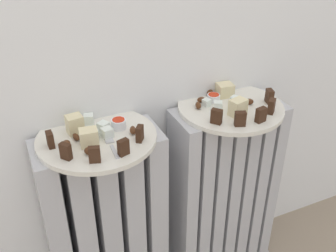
{
  "coord_description": "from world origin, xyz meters",
  "views": [
    {
      "loc": [
        -0.37,
        -0.54,
        1.13
      ],
      "look_at": [
        0.0,
        0.28,
        0.59
      ],
      "focal_mm": 42.73,
      "sensor_mm": 36.0,
      "label": 1
    }
  ],
  "objects": [
    {
      "name": "medjool_date_left_3",
      "position": [
        -0.24,
        0.28,
        0.62
      ],
      "size": [
        0.02,
        0.03,
        0.02
      ],
      "primitive_type": "ellipsoid",
      "rotation": [
        0.0,
        0.0,
        1.7
      ],
      "color": "#4C2814",
      "rests_on": "plate_left"
    },
    {
      "name": "medjool_date_right_3",
      "position": [
        0.12,
        0.33,
        0.62
      ],
      "size": [
        0.03,
        0.02,
        0.02
      ],
      "primitive_type": "ellipsoid",
      "rotation": [
        0.0,
        0.0,
        2.98
      ],
      "color": "#4C2814",
      "rests_on": "plate_right"
    },
    {
      "name": "turkish_delight_right_0",
      "position": [
        0.13,
        0.31,
        0.62
      ],
      "size": [
        0.02,
        0.02,
        0.02
      ],
      "primitive_type": "cube",
      "rotation": [
        0.0,
        0.0,
        0.3
      ],
      "color": "white",
      "rests_on": "plate_right"
    },
    {
      "name": "jam_bowl_left",
      "position": [
        -0.13,
        0.29,
        0.63
      ],
      "size": [
        0.04,
        0.04,
        0.03
      ],
      "color": "white",
      "rests_on": "plate_left"
    },
    {
      "name": "dark_cake_slice_left_1",
      "position": [
        -0.28,
        0.21,
        0.63
      ],
      "size": [
        0.03,
        0.03,
        0.04
      ],
      "primitive_type": "cube",
      "rotation": [
        0.0,
        0.0,
        -0.92
      ],
      "color": "#382114",
      "rests_on": "plate_left"
    },
    {
      "name": "radiator_right",
      "position": [
        0.19,
        0.28,
        0.3
      ],
      "size": [
        0.34,
        0.14,
        0.6
      ],
      "color": "#B2B2B7",
      "rests_on": "ground_plane"
    },
    {
      "name": "dark_cake_slice_right_1",
      "position": [
        0.15,
        0.18,
        0.63
      ],
      "size": [
        0.03,
        0.02,
        0.04
      ],
      "primitive_type": "cube",
      "rotation": [
        0.0,
        0.0,
        -0.35
      ],
      "color": "#382114",
      "rests_on": "plate_right"
    },
    {
      "name": "dark_cake_slice_right_2",
      "position": [
        0.21,
        0.17,
        0.63
      ],
      "size": [
        0.03,
        0.02,
        0.04
      ],
      "primitive_type": "cube",
      "rotation": [
        0.0,
        0.0,
        0.2
      ],
      "color": "#382114",
      "rests_on": "plate_right"
    },
    {
      "name": "dark_cake_slice_right_0",
      "position": [
        0.1,
        0.21,
        0.63
      ],
      "size": [
        0.03,
        0.03,
        0.04
      ],
      "primitive_type": "cube",
      "rotation": [
        0.0,
        0.0,
        -0.9
      ],
      "color": "#382114",
      "rests_on": "plate_right"
    },
    {
      "name": "medjool_date_right_2",
      "position": [
        0.1,
        0.3,
        0.62
      ],
      "size": [
        0.02,
        0.03,
        0.02
      ],
      "primitive_type": "ellipsoid",
      "rotation": [
        0.0,
        0.0,
        1.25
      ],
      "color": "#4C2814",
      "rests_on": "plate_right"
    },
    {
      "name": "dark_cake_slice_right_3",
      "position": [
        0.26,
        0.2,
        0.63
      ],
      "size": [
        0.03,
        0.03,
        0.04
      ],
      "primitive_type": "cube",
      "rotation": [
        0.0,
        0.0,
        0.75
      ],
      "color": "#382114",
      "rests_on": "plate_right"
    },
    {
      "name": "marble_cake_slice_right_1",
      "position": [
        0.18,
        0.23,
        0.64
      ],
      "size": [
        0.05,
        0.04,
        0.04
      ],
      "primitive_type": "cube",
      "rotation": [
        0.0,
        0.0,
        0.26
      ],
      "color": "beige",
      "rests_on": "plate_right"
    },
    {
      "name": "fork",
      "position": [
        -0.17,
        0.22,
        0.61
      ],
      "size": [
        0.02,
        0.09,
        0.0
      ],
      "color": "#B7B7BC",
      "rests_on": "plate_left"
    },
    {
      "name": "medjool_date_left_1",
      "position": [
        -0.11,
        0.25,
        0.62
      ],
      "size": [
        0.02,
        0.03,
        0.02
      ],
      "primitive_type": "ellipsoid",
      "rotation": [
        0.0,
        0.0,
        1.29
      ],
      "color": "#4C2814",
      "rests_on": "plate_left"
    },
    {
      "name": "radiator_left",
      "position": [
        -0.19,
        0.28,
        0.3
      ],
      "size": [
        0.34,
        0.14,
        0.6
      ],
      "color": "#B2B2B7",
      "rests_on": "ground_plane"
    },
    {
      "name": "plate_left",
      "position": [
        -0.19,
        0.28,
        0.61
      ],
      "size": [
        0.29,
        0.29,
        0.01
      ],
      "primitive_type": "cylinder",
      "color": "silver",
      "rests_on": "radiator_left"
    },
    {
      "name": "turkish_delight_left_2",
      "position": [
        -0.19,
        0.35,
        0.63
      ],
      "size": [
        0.03,
        0.03,
        0.02
      ],
      "primitive_type": "cube",
      "rotation": [
        0.0,
        0.0,
        1.31
      ],
      "color": "white",
      "rests_on": "plate_left"
    },
    {
      "name": "jam_bowl_right",
      "position": [
        0.16,
        0.32,
        0.62
      ],
      "size": [
        0.04,
        0.04,
        0.02
      ],
      "color": "white",
      "rests_on": "plate_right"
    },
    {
      "name": "dark_cake_slice_left_2",
      "position": [
        -0.22,
        0.18,
        0.63
      ],
      "size": [
        0.03,
        0.02,
        0.04
      ],
      "primitive_type": "cube",
      "rotation": [
        0.0,
        0.0,
        -0.3
      ],
      "color": "#382114",
      "rests_on": "plate_left"
    },
    {
      "name": "marble_cake_slice_right_0",
      "position": [
        0.2,
        0.34,
        0.63
      ],
      "size": [
        0.05,
        0.04,
        0.04
      ],
      "primitive_type": "cube",
      "rotation": [
        0.0,
        0.0,
        -0.12
      ],
      "color": "beige",
      "rests_on": "plate_right"
    },
    {
      "name": "marble_cake_slice_left_1",
      "position": [
        -0.22,
        0.25,
        0.63
      ],
      "size": [
        0.05,
        0.04,
        0.04
      ],
      "primitive_type": "cube",
      "rotation": [
        0.0,
        0.0,
        -0.13
      ],
      "color": "beige",
      "rests_on": "plate_left"
    },
    {
      "name": "plate_right",
      "position": [
        0.19,
        0.28,
        0.61
      ],
      "size": [
        0.29,
        0.29,
        0.01
      ],
      "primitive_type": "cylinder",
      "color": "silver",
      "rests_on": "radiator_right"
    },
    {
      "name": "medjool_date_right_0",
      "position": [
        0.24,
        0.26,
        0.62
      ],
      "size": [
        0.03,
        0.03,
        0.02
      ],
      "primitive_type": "ellipsoid",
      "rotation": [
        0.0,
        0.0,
        2.59
      ],
      "color": "#4C2814",
      "rests_on": "plate_right"
    },
    {
      "name": "turkish_delight_left_1",
      "position": [
        -0.17,
        0.26,
        0.63
      ],
      "size": [
        0.03,
        0.03,
        0.02
      ],
      "primitive_type": "cube",
      "rotation": [
        0.0,
        0.0,
        0.2
      ],
      "color": "white",
      "rests_on": "plate_left"
    },
    {
      "name": "dark_cake_slice_left_3",
      "position": [
        -0.16,
        0.18,
        0.63
      ],
      "size": [
        0.03,
        0.02,
        0.04
      ],
      "primitive_type": "cube",
      "rotation": [
        0.0,
        0.0,
        0.32
      ],
      "color": "#382114",
      "rests_on": "plate_left"
    },
    {
      "name": "dark_cake_slice_left_0",
      "position": [
        -0.3,
        0.28,
        0.63
      ],
      "size": [
        0.01,
        0.03,
        0.04
      ],
      "primitive_type": "cube",
      "rotation": [
        0.0,
        0.0,
        -1.53
      ],
      "color": "#382114",
      "rests_on": "plate_left"
    },
    {
      "name": "turkish_delight_left_3",
      "position": [
        -0.17,
        0.29,
        0.63
      ],
      "size": [
        0.03,
        0.03,
        0.02
      ],
      "primitive_type": "cube",
      "rotation": [
        0.0,
        0.0,
        0.53
      ],
      "color": "white",
      "rests_on": "plate_left"
    },
    {
      "name": "turkish_delight_right_2",
      "position": [
        0.15,
        0.27,
        0.62
      ],
      "size": [
        0.03,
        0.03,
        0.02
      ],
      "primitive_type": "cube",
      "rotation": [
        0.0,
        0.0,
        1.02
      ],
      "color": "white",
      "rests_on": "plate_right"
    },
    {
      "name": "dark_cake_slice_left_4",
      "position": [
        -0.1,
        0.22,
        0.63
      ],
      "size": [
        0.03,
        0.03,
        0.04
      ],
      "primitive_type": "cube",
      "rotation": [
        0.0,
        0.0,
        0.94
      ],
      "color": "#382114",
      "rests_on": "plate_left"
    },
    {
      "name": "medjool_date_right_1",
      "position": [
        0.17,
        0.36,
        0.62
      ],
      "size": [
        0.03,
        0.03,
        0.02
      ],
      "primitive_type": "ellipsoid",
      "rotation": [
        0.0,
        0.0,
        1.18
      ],
      "color": "#4C2814",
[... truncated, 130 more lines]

